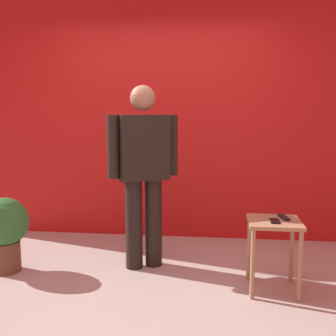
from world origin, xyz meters
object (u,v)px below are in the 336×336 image
object	(u,v)px
cell_phone	(275,221)
potted_plant	(4,228)
standing_person	(143,167)
side_table	(274,235)
tv_remote	(284,217)

from	to	relation	value
cell_phone	potted_plant	world-z (taller)	potted_plant
potted_plant	cell_phone	bearing A→B (deg)	-4.30
standing_person	cell_phone	xyz separation A→B (m)	(1.13, -0.45, -0.35)
standing_person	cell_phone	world-z (taller)	standing_person
standing_person	side_table	size ratio (longest dim) A/B	2.85
standing_person	tv_remote	distance (m)	1.31
standing_person	potted_plant	bearing A→B (deg)	-167.79
cell_phone	tv_remote	size ratio (longest dim) A/B	0.85
side_table	tv_remote	world-z (taller)	tv_remote
standing_person	side_table	world-z (taller)	standing_person
tv_remote	cell_phone	bearing A→B (deg)	-139.95
side_table	potted_plant	bearing A→B (deg)	176.73
standing_person	potted_plant	world-z (taller)	standing_person
standing_person	potted_plant	xyz separation A→B (m)	(-1.24, -0.27, -0.54)
cell_phone	tv_remote	xyz separation A→B (m)	(0.09, 0.11, 0.01)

